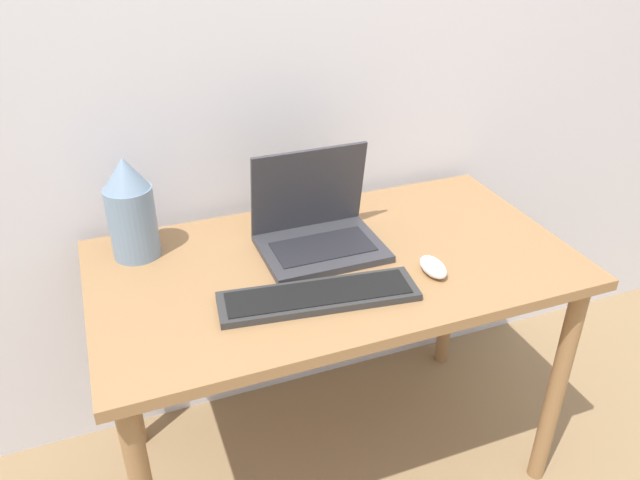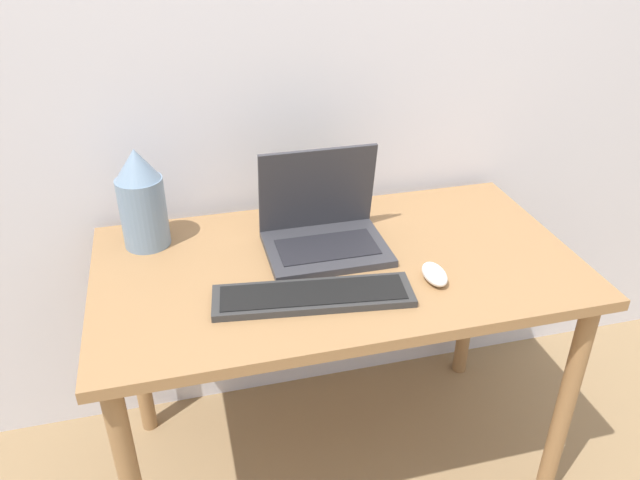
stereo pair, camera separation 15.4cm
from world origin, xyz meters
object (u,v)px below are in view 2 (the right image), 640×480
object	(u,v)px
keyboard	(313,296)
mouse	(435,274)
vase	(141,199)
laptop	(323,227)

from	to	relation	value
keyboard	mouse	xyz separation A→B (m)	(0.31, 0.00, 0.01)
mouse	vase	bearing A→B (deg)	152.10
keyboard	mouse	world-z (taller)	mouse
keyboard	laptop	bearing A→B (deg)	70.28
laptop	keyboard	size ratio (longest dim) A/B	0.65
vase	mouse	bearing A→B (deg)	-27.90
mouse	vase	xyz separation A→B (m)	(-0.69, 0.37, 0.12)
keyboard	mouse	size ratio (longest dim) A/B	4.88
laptop	keyboard	xyz separation A→B (m)	(-0.09, -0.24, -0.05)
laptop	mouse	world-z (taller)	laptop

